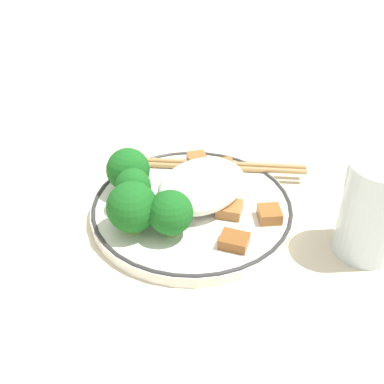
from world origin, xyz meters
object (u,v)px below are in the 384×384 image
broccoli_back_right (132,207)px  chopsticks (219,166)px  broccoli_back_left (128,170)px  drinking_glass (374,209)px  broccoli_mid_left (170,213)px  broccoli_back_center (133,187)px  plate (192,209)px

broccoli_back_right → chopsticks: size_ratio=0.32×
broccoli_back_left → chopsticks: bearing=156.6°
chopsticks → drinking_glass: bearing=90.6°
broccoli_back_right → chopsticks: broccoli_back_right is taller
broccoli_back_left → broccoli_back_right: bearing=51.6°
broccoli_back_right → broccoli_back_left: bearing=-128.4°
broccoli_mid_left → chopsticks: 0.14m
broccoli_mid_left → chopsticks: bearing=-161.4°
broccoli_back_left → broccoli_back_right: broccoli_back_right is taller
broccoli_back_left → broccoli_back_center: (0.02, 0.03, 0.00)m
broccoli_mid_left → chopsticks: (-0.13, -0.05, -0.03)m
broccoli_back_left → broccoli_back_right: (0.05, 0.06, 0.00)m
drinking_glass → chopsticks: bearing=-89.4°
plate → broccoli_back_center: broccoli_back_center is taller
broccoli_back_right → chopsticks: bearing=-176.2°
plate → drinking_glass: size_ratio=2.13×
broccoli_back_right → drinking_glass: bearing=129.1°
broccoli_back_left → broccoli_back_center: 0.04m
broccoli_back_center → broccoli_mid_left: 0.06m
broccoli_back_left → drinking_glass: drinking_glass is taller
broccoli_back_center → drinking_glass: (-0.13, 0.22, 0.01)m
plate → drinking_glass: bearing=115.3°
broccoli_back_left → broccoli_back_center: broccoli_back_left is taller
chopsticks → broccoli_back_center: bearing=-7.2°
chopsticks → plate: bearing=18.9°
broccoli_back_right → chopsticks: 0.16m
broccoli_back_right → broccoli_back_center: bearing=-133.9°
broccoli_back_left → broccoli_mid_left: bearing=75.8°
plate → broccoli_back_center: 0.08m
broccoli_back_left → chopsticks: broccoli_back_left is taller
broccoli_back_center → chopsticks: bearing=172.8°
broccoli_back_center → broccoli_back_right: bearing=46.1°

